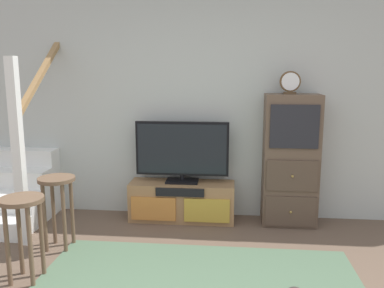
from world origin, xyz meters
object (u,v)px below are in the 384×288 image
(bar_stool_near, at_px, (23,219))
(bar_stool_far, at_px, (57,196))
(desk_clock, at_px, (290,83))
(side_cabinet, at_px, (290,161))
(television, at_px, (182,150))
(media_console, at_px, (182,201))

(bar_stool_near, height_order, bar_stool_far, bar_stool_near)
(desk_clock, xyz_separation_m, bar_stool_near, (-2.22, -1.45, -1.03))
(side_cabinet, height_order, bar_stool_far, side_cabinet)
(side_cabinet, xyz_separation_m, desk_clock, (-0.04, -0.01, 0.83))
(television, distance_m, bar_stool_far, 1.40)
(television, relative_size, bar_stool_far, 1.49)
(side_cabinet, distance_m, bar_stool_near, 2.70)
(media_console, bearing_deg, desk_clock, -0.24)
(television, height_order, bar_stool_near, television)
(bar_stool_near, distance_m, bar_stool_far, 0.61)
(side_cabinet, bearing_deg, desk_clock, -160.55)
(media_console, bearing_deg, bar_stool_far, -141.67)
(media_console, xyz_separation_m, bar_stool_far, (-1.07, -0.84, 0.30))
(media_console, relative_size, television, 1.13)
(media_console, xyz_separation_m, desk_clock, (1.14, -0.00, 1.33))
(media_console, bearing_deg, side_cabinet, 0.50)
(television, height_order, desk_clock, desk_clock)
(media_console, distance_m, desk_clock, 1.75)
(desk_clock, distance_m, bar_stool_near, 2.84)
(desk_clock, bearing_deg, bar_stool_far, -159.17)
(media_console, height_order, bar_stool_far, bar_stool_far)
(media_console, distance_m, bar_stool_near, 1.83)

